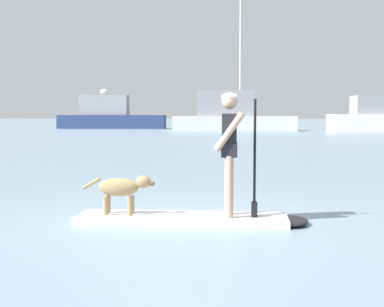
# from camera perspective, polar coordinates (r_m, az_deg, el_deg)

# --- Properties ---
(ground_plane) EXTENTS (400.00, 400.00, 0.00)m
(ground_plane) POSITION_cam_1_polar(r_m,az_deg,el_deg) (7.52, -1.10, -7.41)
(ground_plane) COLOR gray
(paddleboard) EXTENTS (3.27, 0.94, 0.10)m
(paddleboard) POSITION_cam_1_polar(r_m,az_deg,el_deg) (7.49, 0.63, -7.07)
(paddleboard) COLOR silver
(paddleboard) RESTS_ON ground_plane
(person_paddler) EXTENTS (0.62, 0.50, 1.71)m
(person_paddler) POSITION_cam_1_polar(r_m,az_deg,el_deg) (7.34, 4.16, 0.91)
(person_paddler) COLOR tan
(person_paddler) RESTS_ON paddleboard
(dog) EXTENTS (1.05, 0.26, 0.56)m
(dog) POSITION_cam_1_polar(r_m,az_deg,el_deg) (7.57, -7.52, -3.73)
(dog) COLOR #997A51
(dog) RESTS_ON paddleboard
(moored_boat_port) EXTENTS (11.93, 3.53, 4.36)m
(moored_boat_port) POSITION_cam_1_polar(r_m,az_deg,el_deg) (59.42, -8.86, 4.00)
(moored_boat_port) COLOR navy
(moored_boat_port) RESTS_ON ground_plane
(moored_boat_center) EXTENTS (11.81, 4.11, 12.26)m
(moored_boat_center) POSITION_cam_1_polar(r_m,az_deg,el_deg) (50.25, 4.17, 4.08)
(moored_boat_center) COLOR silver
(moored_boat_center) RESTS_ON ground_plane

